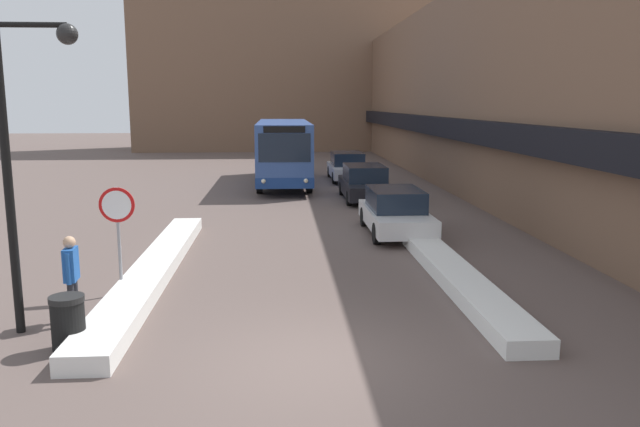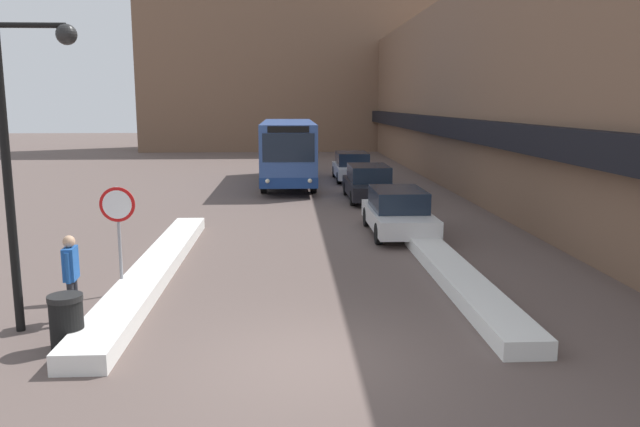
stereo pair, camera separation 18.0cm
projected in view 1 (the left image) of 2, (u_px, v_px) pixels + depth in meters
name	position (u px, v px, depth m)	size (l,w,h in m)	color
ground_plane	(313.00, 362.00, 10.18)	(160.00, 160.00, 0.00)	brown
building_row_right	(473.00, 94.00, 33.59)	(5.50, 60.00, 9.37)	brown
building_backdrop_far	(284.00, 55.00, 56.09)	(26.00, 8.00, 16.85)	brown
snow_bank_left	(154.00, 268.00, 15.25)	(0.90, 11.63, 0.35)	silver
snow_bank_right	(458.00, 278.00, 14.42)	(0.90, 8.61, 0.34)	silver
city_bus	(284.00, 150.00, 32.17)	(2.60, 10.78, 3.23)	#335193
parked_car_front	(395.00, 211.00, 20.02)	(1.86, 4.51, 1.46)	silver
parked_car_middle	(365.00, 183.00, 27.11)	(1.92, 4.77, 1.51)	black
parked_car_back	(347.00, 166.00, 34.01)	(1.90, 4.76, 1.52)	silver
stop_sign	(118.00, 217.00, 13.43)	(0.76, 0.08, 2.39)	gray
street_lamp	(22.00, 139.00, 10.91)	(1.46, 0.36, 5.63)	black
pedestrian	(71.00, 271.00, 11.83)	(0.25, 0.55, 1.70)	#232328
trash_bin	(68.00, 323.00, 10.62)	(0.59, 0.59, 0.95)	black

